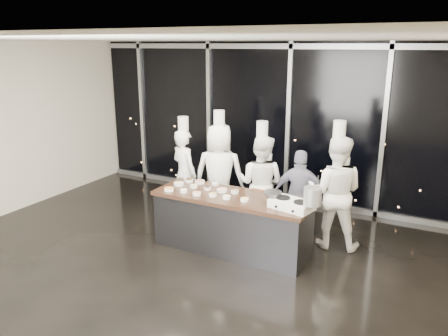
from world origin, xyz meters
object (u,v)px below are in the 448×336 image
at_px(stove, 292,204).
at_px(chef_left, 219,174).
at_px(demo_counter, 232,222).
at_px(guest, 300,195).
at_px(chef_far_left, 185,173).
at_px(stock_pot, 313,196).
at_px(chef_right, 335,192).
at_px(frying_pan, 272,193).
at_px(chef_center, 261,183).

xyz_separation_m(stove, chef_left, (-1.67, 0.95, -0.04)).
distance_m(demo_counter, guest, 1.23).
bearing_deg(chef_far_left, stock_pot, -178.14).
height_order(demo_counter, guest, guest).
bearing_deg(chef_right, chef_left, -7.89).
bearing_deg(frying_pan, demo_counter, -170.85).
distance_m(frying_pan, stock_pot, 0.66).
bearing_deg(chef_center, stove, 131.63).
height_order(stove, chef_left, chef_left).
xyz_separation_m(demo_counter, chef_left, (-0.67, 0.85, 0.47)).
xyz_separation_m(chef_left, chef_center, (0.78, 0.05, -0.07)).
relative_size(demo_counter, chef_center, 1.28).
height_order(demo_counter, chef_center, chef_center).
height_order(stove, chef_right, chef_right).
relative_size(stock_pot, chef_far_left, 0.13).
relative_size(chef_left, guest, 1.36).
xyz_separation_m(frying_pan, stock_pot, (0.64, -0.15, 0.10)).
bearing_deg(stock_pot, frying_pan, 167.15).
distance_m(stock_pot, chef_far_left, 2.90).
relative_size(stock_pot, chef_center, 0.13).
xyz_separation_m(chef_far_left, chef_right, (2.76, 0.04, 0.06)).
bearing_deg(guest, chef_far_left, -7.85).
distance_m(chef_far_left, chef_left, 0.72).
height_order(stove, stock_pot, stock_pot).
bearing_deg(chef_center, chef_left, 3.97).
height_order(chef_left, chef_right, chef_left).
bearing_deg(chef_center, demo_counter, 83.64).
distance_m(demo_counter, chef_center, 0.99).
relative_size(frying_pan, chef_center, 0.25).
bearing_deg(chef_right, stock_pot, 78.15).
relative_size(stove, chef_left, 0.32).
relative_size(stove, stock_pot, 2.71).
relative_size(chef_far_left, chef_center, 0.99).
bearing_deg(chef_far_left, demo_counter, 171.77).
relative_size(demo_counter, chef_far_left, 1.30).
distance_m(chef_left, chef_right, 2.04).
relative_size(frying_pan, guest, 0.32).
height_order(frying_pan, guest, guest).
relative_size(demo_counter, frying_pan, 5.11).
bearing_deg(stove, demo_counter, -173.24).
bearing_deg(chef_center, stock_pot, 138.04).
height_order(demo_counter, stove, stove).
height_order(chef_far_left, guest, chef_far_left).
bearing_deg(stove, chef_right, 81.61).
relative_size(demo_counter, stove, 3.74).
distance_m(stove, chef_far_left, 2.57).
relative_size(demo_counter, chef_right, 1.21).
height_order(chef_center, guest, chef_center).
bearing_deg(guest, chef_right, 168.73).
bearing_deg(demo_counter, chef_left, 128.54).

